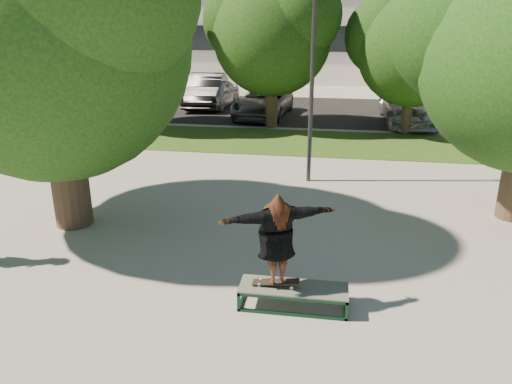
% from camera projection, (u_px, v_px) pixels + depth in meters
% --- Properties ---
extents(ground, '(120.00, 120.00, 0.00)m').
position_uv_depth(ground, '(244.00, 256.00, 10.12)').
color(ground, gray).
rests_on(ground, ground).
extents(grass_strip, '(30.00, 4.00, 0.02)m').
position_uv_depth(grass_strip, '(315.00, 143.00, 18.78)').
color(grass_strip, '#1E4112').
rests_on(grass_strip, ground).
extents(asphalt_strip, '(40.00, 8.00, 0.01)m').
position_uv_depth(asphalt_strip, '(301.00, 110.00, 24.97)').
color(asphalt_strip, black).
rests_on(asphalt_strip, ground).
extents(tree_left, '(6.96, 5.95, 7.12)m').
position_uv_depth(tree_left, '(47.00, 24.00, 10.26)').
color(tree_left, '#38281E').
rests_on(tree_left, ground).
extents(bg_tree_left, '(5.28, 4.51, 5.77)m').
position_uv_depth(bg_tree_left, '(132.00, 36.00, 20.09)').
color(bg_tree_left, '#38281E').
rests_on(bg_tree_left, ground).
extents(bg_tree_mid, '(5.76, 4.92, 6.24)m').
position_uv_depth(bg_tree_mid, '(271.00, 29.00, 20.12)').
color(bg_tree_mid, '#38281E').
rests_on(bg_tree_mid, ground).
extents(bg_tree_right, '(5.04, 4.31, 5.43)m').
position_uv_depth(bg_tree_right, '(412.00, 44.00, 19.01)').
color(bg_tree_right, '#38281E').
rests_on(bg_tree_right, ground).
extents(lamppost, '(0.25, 0.15, 6.11)m').
position_uv_depth(lamppost, '(312.00, 71.00, 13.54)').
color(lamppost, '#2D2D30').
rests_on(lamppost, ground).
extents(grind_box, '(1.80, 0.60, 0.38)m').
position_uv_depth(grind_box, '(293.00, 297.00, 8.31)').
color(grind_box, black).
rests_on(grind_box, ground).
extents(skater_rig, '(1.95, 1.27, 1.63)m').
position_uv_depth(skater_rig, '(276.00, 239.00, 8.00)').
color(skater_rig, white).
rests_on(skater_rig, grind_box).
extents(car_silver_a, '(2.01, 4.10, 1.35)m').
position_uv_depth(car_silver_a, '(216.00, 94.00, 25.70)').
color(car_silver_a, silver).
rests_on(car_silver_a, asphalt_strip).
extents(car_dark, '(2.17, 5.10, 1.64)m').
position_uv_depth(car_dark, '(206.00, 90.00, 25.89)').
color(car_dark, black).
rests_on(car_dark, asphalt_strip).
extents(car_grey, '(2.58, 4.93, 1.32)m').
position_uv_depth(car_grey, '(263.00, 102.00, 23.32)').
color(car_grey, '#59595E').
rests_on(car_grey, asphalt_strip).
extents(car_silver_b, '(2.35, 5.40, 1.55)m').
position_uv_depth(car_silver_b, '(408.00, 105.00, 22.09)').
color(car_silver_b, '#B2B2B7').
rests_on(car_silver_b, asphalt_strip).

